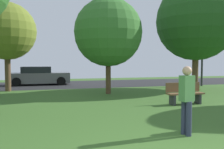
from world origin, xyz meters
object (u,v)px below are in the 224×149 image
Objects in this scene: parked_car_grey at (39,76)px; street_lamp_post at (202,55)px; maple_tree_far at (7,31)px; park_bench at (184,93)px; person_catcher at (187,97)px; oak_tree_center at (108,32)px; maple_tree_near at (196,21)px.

street_lamp_post is (11.50, -4.14, 1.60)m from parked_car_grey.
parked_car_grey is 12.32m from street_lamp_post.
park_bench is at bearing -40.44° from maple_tree_far.
person_catcher is 4.45m from park_bench.
oak_tree_center is 1.18× the size of parked_car_grey.
maple_tree_near is 3.06m from street_lamp_post.
oak_tree_center is at bearing -58.38° from parked_car_grey.
maple_tree_near is 4.36× the size of park_bench.
parked_car_grey is (-3.88, 6.30, -2.74)m from oak_tree_center.
oak_tree_center reaches higher than park_bench.
oak_tree_center is 1.18× the size of street_lamp_post.
maple_tree_near is 11.79m from maple_tree_far.
maple_tree_far is 4.99m from parked_car_grey.
person_catcher is (5.50, -10.44, -2.66)m from maple_tree_far.
maple_tree_near is at bearing -128.60° from park_bench.
maple_tree_far is 1.19× the size of parked_car_grey.
oak_tree_center is 8.00m from street_lamp_post.
park_bench is at bearing -130.82° from street_lamp_post.
oak_tree_center is 5.49m from park_bench.
maple_tree_near reaches higher than park_bench.
parked_car_grey is at bearing 160.19° from street_lamp_post.
street_lamp_post is at bearing 15.78° from oak_tree_center.
parked_car_grey is at bearing -59.27° from park_bench.
street_lamp_post is (7.69, 9.96, 1.32)m from person_catcher.
maple_tree_near is (6.03, 0.67, 1.01)m from oak_tree_center.
parked_car_grey is 1.00× the size of street_lamp_post.
oak_tree_center is at bearing -164.22° from street_lamp_post.
parked_car_grey reaches higher than park_bench.
maple_tree_near is 1.55× the size of street_lamp_post.
maple_tree_far is (-11.59, 1.97, -0.82)m from maple_tree_near.
street_lamp_post is at bearing 41.82° from person_catcher.
maple_tree_far reaches higher than oak_tree_center.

